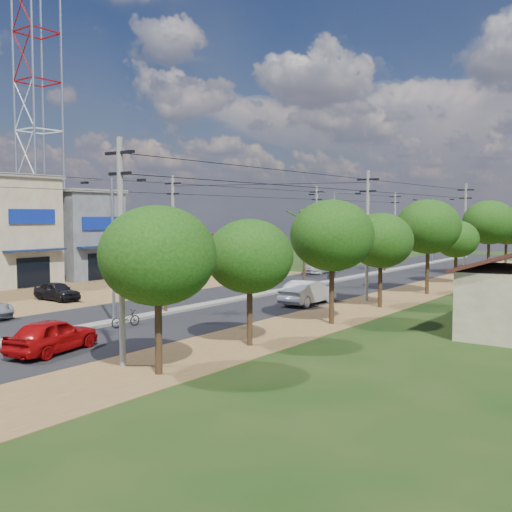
% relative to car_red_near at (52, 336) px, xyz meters
% --- Properties ---
extents(ground, '(160.00, 160.00, 0.00)m').
position_rel_car_red_near_xyz_m(ground, '(-3.32, 6.27, -0.76)').
color(ground, black).
rests_on(ground, ground).
extents(road, '(12.00, 110.00, 0.04)m').
position_rel_car_red_near_xyz_m(road, '(-3.32, 21.27, -0.74)').
color(road, black).
rests_on(road, ground).
extents(median, '(1.00, 90.00, 0.18)m').
position_rel_car_red_near_xyz_m(median, '(-3.32, 24.27, -0.67)').
color(median, '#605E56').
rests_on(median, ground).
extents(dirt_lot_west, '(18.00, 46.00, 0.04)m').
position_rel_car_red_near_xyz_m(dirt_lot_west, '(-18.32, 14.27, -0.74)').
color(dirt_lot_west, brown).
rests_on(dirt_lot_west, ground).
extents(dirt_shoulder_east, '(5.00, 90.00, 0.03)m').
position_rel_car_red_near_xyz_m(dirt_shoulder_east, '(5.18, 21.27, -0.74)').
color(dirt_shoulder_east, brown).
rests_on(dirt_shoulder_east, ground).
extents(shophouse_cream, '(9.00, 6.40, 9.30)m').
position_rel_car_red_near_xyz_m(shophouse_cream, '(-25.30, 13.27, 3.90)').
color(shophouse_cream, gray).
rests_on(shophouse_cream, ground).
extents(shophouse_grey, '(9.00, 6.40, 8.30)m').
position_rel_car_red_near_xyz_m(shophouse_grey, '(-25.30, 20.27, 3.41)').
color(shophouse_grey, '#43464A').
rests_on(shophouse_grey, ground).
extents(low_shed, '(10.40, 10.40, 3.95)m').
position_rel_car_red_near_xyz_m(low_shed, '(-24.32, 30.27, 1.21)').
color(low_shed, '#605E56').
rests_on(low_shed, ground).
extents(telecom_tower, '(3.80, 3.80, 43.00)m').
position_rel_car_red_near_xyz_m(telecom_tower, '(-30.32, 20.27, 18.36)').
color(telecom_tower, gray).
rests_on(telecom_tower, ground).
extents(tree_east_a, '(4.40, 4.40, 6.37)m').
position_rel_car_red_near_xyz_m(tree_east_a, '(6.18, 0.27, 3.73)').
color(tree_east_a, black).
rests_on(tree_east_a, ground).
extents(tree_east_b, '(4.00, 4.00, 5.83)m').
position_rel_car_red_near_xyz_m(tree_east_b, '(5.98, 6.27, 3.36)').
color(tree_east_b, black).
rests_on(tree_east_b, ground).
extents(tree_east_c, '(4.60, 4.60, 6.83)m').
position_rel_car_red_near_xyz_m(tree_east_c, '(6.38, 13.27, 4.11)').
color(tree_east_c, black).
rests_on(tree_east_c, ground).
extents(tree_east_d, '(4.20, 4.20, 6.13)m').
position_rel_car_red_near_xyz_m(tree_east_d, '(6.08, 20.27, 3.58)').
color(tree_east_d, black).
rests_on(tree_east_d, ground).
extents(tree_east_e, '(4.80, 4.80, 7.14)m').
position_rel_car_red_near_xyz_m(tree_east_e, '(6.28, 28.27, 4.33)').
color(tree_east_e, black).
rests_on(tree_east_e, ground).
extents(tree_east_f, '(3.80, 3.80, 5.52)m').
position_rel_car_red_near_xyz_m(tree_east_f, '(5.88, 36.27, 3.13)').
color(tree_east_f, black).
rests_on(tree_east_f, ground).
extents(tree_east_g, '(5.00, 5.00, 7.38)m').
position_rel_car_red_near_xyz_m(tree_east_g, '(6.48, 44.27, 4.48)').
color(tree_east_g, black).
rests_on(tree_east_g, ground).
extents(tree_east_h, '(4.40, 4.40, 6.52)m').
position_rel_car_red_near_xyz_m(tree_east_h, '(6.18, 52.27, 3.88)').
color(tree_east_h, black).
rests_on(tree_east_h, ground).
extents(palm_median_near, '(2.00, 2.00, 6.15)m').
position_rel_car_red_near_xyz_m(palm_median_near, '(-3.32, 10.27, 4.78)').
color(palm_median_near, black).
rests_on(palm_median_near, ground).
extents(palm_median_mid, '(2.00, 2.00, 6.55)m').
position_rel_car_red_near_xyz_m(palm_median_mid, '(-3.32, 26.27, 5.14)').
color(palm_median_mid, black).
rests_on(palm_median_mid, ground).
extents(palm_median_far, '(2.00, 2.00, 5.85)m').
position_rel_car_red_near_xyz_m(palm_median_far, '(-3.32, 42.27, 4.50)').
color(palm_median_far, black).
rests_on(palm_median_far, ground).
extents(streetlight_near, '(5.10, 0.18, 8.00)m').
position_rel_car_red_near_xyz_m(streetlight_near, '(-3.32, 6.27, 4.03)').
color(streetlight_near, gray).
rests_on(streetlight_near, ground).
extents(streetlight_mid, '(5.10, 0.18, 8.00)m').
position_rel_car_red_near_xyz_m(streetlight_mid, '(-3.32, 31.27, 4.03)').
color(streetlight_mid, gray).
rests_on(streetlight_mid, ground).
extents(streetlight_far, '(5.10, 0.18, 8.00)m').
position_rel_car_red_near_xyz_m(streetlight_far, '(-3.32, 56.27, 4.03)').
color(streetlight_far, gray).
rests_on(streetlight_far, ground).
extents(utility_pole_w_b, '(1.60, 0.24, 9.00)m').
position_rel_car_red_near_xyz_m(utility_pole_w_b, '(-10.32, 18.27, 4.00)').
color(utility_pole_w_b, '#605E56').
rests_on(utility_pole_w_b, ground).
extents(utility_pole_w_c, '(1.60, 0.24, 9.00)m').
position_rel_car_red_near_xyz_m(utility_pole_w_c, '(-10.32, 40.27, 4.00)').
color(utility_pole_w_c, '#605E56').
rests_on(utility_pole_w_c, ground).
extents(utility_pole_w_d, '(1.60, 0.24, 9.00)m').
position_rel_car_red_near_xyz_m(utility_pole_w_d, '(-10.32, 61.27, 4.00)').
color(utility_pole_w_d, '#605E56').
rests_on(utility_pole_w_d, ground).
extents(utility_pole_e_a, '(1.60, 0.24, 9.00)m').
position_rel_car_red_near_xyz_m(utility_pole_e_a, '(4.18, 0.27, 4.00)').
color(utility_pole_e_a, '#605E56').
rests_on(utility_pole_e_a, ground).
extents(utility_pole_e_b, '(1.60, 0.24, 9.00)m').
position_rel_car_red_near_xyz_m(utility_pole_e_b, '(4.18, 22.27, 4.00)').
color(utility_pole_e_b, '#605E56').
rests_on(utility_pole_e_b, ground).
extents(utility_pole_e_c, '(1.60, 0.24, 9.00)m').
position_rel_car_red_near_xyz_m(utility_pole_e_c, '(4.18, 44.27, 4.00)').
color(utility_pole_e_c, '#605E56').
rests_on(utility_pole_e_c, ground).
extents(car_red_near, '(2.69, 4.72, 1.51)m').
position_rel_car_red_near_xyz_m(car_red_near, '(0.00, 0.00, 0.00)').
color(car_red_near, '#900708').
rests_on(car_red_near, ground).
extents(car_silver_mid, '(1.73, 4.89, 1.61)m').
position_rel_car_red_near_xyz_m(car_silver_mid, '(1.68, 18.59, 0.05)').
color(car_silver_mid, '#96979D').
rests_on(car_silver_mid, ground).
extents(car_white_far, '(2.31, 5.20, 1.48)m').
position_rel_car_red_near_xyz_m(car_white_far, '(-8.32, 37.91, -0.02)').
color(car_white_far, '#B1B1AC').
rests_on(car_white_far, ground).
extents(car_parked_dark, '(3.85, 1.58, 1.31)m').
position_rel_car_red_near_xyz_m(car_parked_dark, '(-13.34, 9.80, -0.10)').
color(car_parked_dark, black).
rests_on(car_parked_dark, ground).
extents(moto_rider_east, '(0.90, 1.76, 0.88)m').
position_rel_car_red_near_xyz_m(moto_rider_east, '(-1.98, 5.91, -0.31)').
color(moto_rider_east, black).
rests_on(moto_rider_east, ground).
extents(moto_rider_west_a, '(1.20, 1.74, 0.87)m').
position_rel_car_red_near_xyz_m(moto_rider_west_a, '(-8.06, 23.14, -0.32)').
color(moto_rider_west_a, black).
rests_on(moto_rider_west_a, ground).
extents(moto_rider_west_b, '(0.50, 1.62, 0.97)m').
position_rel_car_red_near_xyz_m(moto_rider_west_b, '(-4.52, 33.06, -0.27)').
color(moto_rider_west_b, black).
rests_on(moto_rider_west_b, ground).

